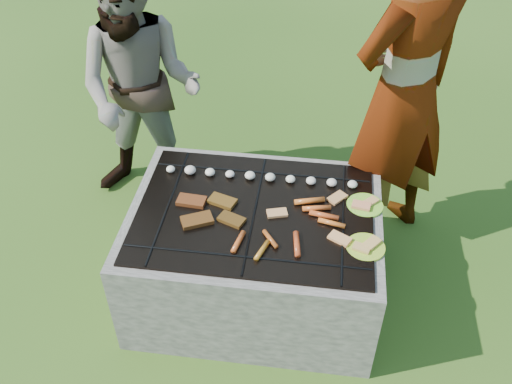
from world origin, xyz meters
TOP-DOWN VIEW (x-y plane):
  - lawn at (0.00, 0.00)m, footprint 60.00×60.00m
  - fire_pit at (0.00, 0.00)m, footprint 1.30×1.00m
  - mushrooms at (-0.01, 0.26)m, footprint 1.05×0.06m
  - pork_slabs at (-0.24, -0.04)m, footprint 0.38×0.29m
  - sausages at (0.23, -0.08)m, footprint 0.54×0.48m
  - bread_on_grate at (0.33, -0.00)m, footprint 0.44×0.41m
  - plate_far at (0.56, 0.13)m, footprint 0.25×0.25m
  - plate_near at (0.56, -0.18)m, footprint 0.25×0.25m
  - cook at (0.73, 0.64)m, footprint 0.86×0.82m
  - bystander at (-0.81, 0.78)m, footprint 0.80×0.63m

SIDE VIEW (x-z plane):
  - lawn at x=0.00m, z-range 0.00..0.00m
  - fire_pit at x=0.00m, z-range -0.03..0.59m
  - plate_near at x=0.56m, z-range 0.60..0.62m
  - plate_far at x=0.56m, z-range 0.59..0.62m
  - bread_on_grate at x=0.33m, z-range 0.61..0.63m
  - pork_slabs at x=-0.24m, z-range 0.61..0.63m
  - sausages at x=0.23m, z-range 0.61..0.64m
  - mushrooms at x=-0.01m, z-range 0.61..0.65m
  - bystander at x=-0.81m, z-range 0.00..1.60m
  - cook at x=0.73m, z-range 0.00..1.98m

